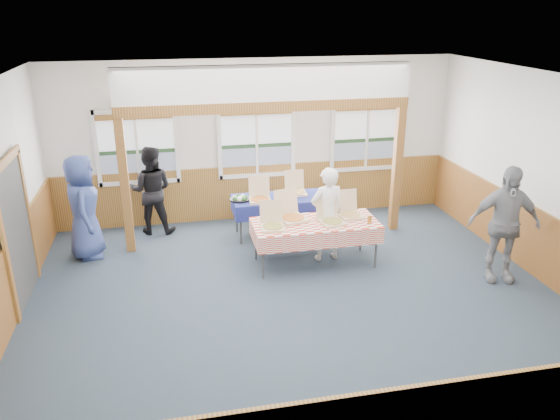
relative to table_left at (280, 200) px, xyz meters
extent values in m
plane|color=#26313D|center=(-0.25, -2.45, -0.70)|extent=(8.00, 8.00, 0.00)
plane|color=white|center=(-0.25, -2.45, 2.50)|extent=(8.00, 8.00, 0.00)
plane|color=silver|center=(-0.25, 1.05, 0.90)|extent=(8.00, 0.00, 8.00)
plane|color=silver|center=(-0.25, -5.95, 0.90)|extent=(8.00, 0.00, 8.00)
plane|color=silver|center=(3.75, -2.45, 0.90)|extent=(0.00, 8.00, 8.00)
cube|color=brown|center=(-0.25, 1.03, -0.15)|extent=(7.98, 0.05, 1.10)
cube|color=brown|center=(-4.23, -2.45, -0.15)|extent=(0.05, 6.98, 1.10)
cube|color=brown|center=(3.72, -2.45, -0.15)|extent=(0.05, 6.98, 1.10)
cube|color=#383838|center=(-4.21, -1.55, 0.35)|extent=(0.06, 1.30, 2.10)
cube|color=white|center=(-2.55, 0.99, 0.21)|extent=(1.52, 0.05, 0.08)
cube|color=white|center=(-2.55, 0.99, 1.59)|extent=(1.52, 0.05, 0.08)
cube|color=white|center=(-3.29, 0.99, 0.90)|extent=(0.08, 0.05, 1.46)
cube|color=white|center=(-1.81, 0.99, 0.90)|extent=(0.08, 0.05, 1.46)
cube|color=white|center=(-2.55, 0.99, 0.90)|extent=(0.05, 0.05, 1.30)
cube|color=slate|center=(-2.55, 1.03, 0.51)|extent=(1.40, 0.02, 0.52)
cube|color=#1F3D1E|center=(-2.55, 1.03, 0.81)|extent=(1.40, 0.02, 0.08)
cube|color=white|center=(-2.55, 1.03, 1.20)|extent=(1.40, 0.02, 0.70)
cube|color=brown|center=(-2.55, 0.97, 1.49)|extent=(1.40, 0.07, 0.10)
cube|color=white|center=(-0.25, 0.99, 0.21)|extent=(1.52, 0.05, 0.08)
cube|color=white|center=(-0.25, 0.99, 1.59)|extent=(1.52, 0.05, 0.08)
cube|color=white|center=(-0.99, 0.99, 0.90)|extent=(0.08, 0.05, 1.46)
cube|color=white|center=(0.49, 0.99, 0.90)|extent=(0.08, 0.05, 1.46)
cube|color=white|center=(-0.25, 0.99, 0.90)|extent=(0.05, 0.05, 1.30)
cube|color=slate|center=(-0.25, 1.03, 0.51)|extent=(1.40, 0.02, 0.52)
cube|color=#1F3D1E|center=(-0.25, 1.03, 0.81)|extent=(1.40, 0.02, 0.08)
cube|color=white|center=(-0.25, 1.03, 1.20)|extent=(1.40, 0.02, 0.70)
cube|color=brown|center=(-0.25, 0.97, 1.49)|extent=(1.40, 0.07, 0.10)
cube|color=white|center=(2.05, 0.99, 0.21)|extent=(1.52, 0.05, 0.08)
cube|color=white|center=(2.05, 0.99, 1.59)|extent=(1.52, 0.05, 0.08)
cube|color=white|center=(1.31, 0.99, 0.90)|extent=(0.08, 0.05, 1.46)
cube|color=white|center=(2.79, 0.99, 0.90)|extent=(0.08, 0.05, 1.46)
cube|color=white|center=(2.05, 0.99, 0.90)|extent=(0.05, 0.05, 1.30)
cube|color=slate|center=(2.05, 1.03, 0.51)|extent=(1.40, 0.02, 0.52)
cube|color=#1F3D1E|center=(2.05, 1.03, 0.81)|extent=(1.40, 0.02, 0.08)
cube|color=white|center=(2.05, 1.03, 1.20)|extent=(1.40, 0.02, 0.70)
cube|color=brown|center=(2.05, 0.97, 1.49)|extent=(1.40, 0.07, 0.10)
cube|color=brown|center=(-2.75, -0.15, 0.50)|extent=(0.15, 0.15, 2.40)
cube|color=brown|center=(2.25, -0.15, 0.50)|extent=(0.15, 0.15, 2.40)
cube|color=brown|center=(-0.25, -0.15, 1.79)|extent=(5.15, 0.18, 0.18)
cylinder|color=#383838|center=(-0.79, -0.29, -0.33)|extent=(0.04, 0.04, 0.73)
cylinder|color=#383838|center=(-0.79, 0.29, -0.33)|extent=(0.04, 0.04, 0.73)
cylinder|color=#383838|center=(0.79, -0.29, -0.33)|extent=(0.04, 0.04, 0.73)
cylinder|color=#383838|center=(0.79, 0.29, -0.33)|extent=(0.04, 0.04, 0.73)
cube|color=#383838|center=(0.00, 0.00, 0.04)|extent=(1.83, 1.25, 0.03)
cube|color=navy|center=(0.00, 0.00, 0.06)|extent=(1.91, 1.33, 0.01)
cube|color=navy|center=(0.00, -0.38, -0.09)|extent=(1.64, 0.62, 0.28)
cube|color=navy|center=(0.00, 0.38, -0.09)|extent=(1.64, 0.62, 0.28)
cylinder|color=#383838|center=(-0.62, -1.70, -0.33)|extent=(0.04, 0.04, 0.73)
cylinder|color=#383838|center=(-0.62, -0.97, -0.33)|extent=(0.04, 0.04, 0.73)
cylinder|color=#383838|center=(1.28, -1.70, -0.33)|extent=(0.04, 0.04, 0.73)
cylinder|color=#383838|center=(1.28, -0.97, -0.33)|extent=(0.04, 0.04, 0.73)
cube|color=#383838|center=(0.33, -1.34, 0.04)|extent=(2.12, 1.12, 0.03)
cube|color=red|center=(0.33, -1.34, 0.06)|extent=(2.19, 1.19, 0.01)
cube|color=red|center=(0.33, -1.79, -0.09)|extent=(2.06, 0.30, 0.28)
cube|color=red|center=(0.33, -0.88, -0.09)|extent=(2.06, 0.30, 0.28)
cube|color=#D7B18F|center=(-0.40, -0.15, 0.08)|extent=(0.42, 0.42, 0.04)
cylinder|color=#C77D2E|center=(-0.40, -0.15, 0.11)|extent=(0.37, 0.37, 0.01)
cube|color=#D7B18F|center=(-0.37, 0.08, 0.29)|extent=(0.39, 0.13, 0.38)
cube|color=#D7B18F|center=(0.35, 0.12, 0.08)|extent=(0.38, 0.38, 0.04)
cylinder|color=#DFD067|center=(0.35, 0.12, 0.11)|extent=(0.34, 0.34, 0.01)
cube|color=#D7B18F|center=(0.36, 0.34, 0.28)|extent=(0.37, 0.10, 0.36)
cube|color=#D7B18F|center=(-0.42, -1.48, 0.08)|extent=(0.40, 0.40, 0.04)
cylinder|color=gold|center=(-0.42, -1.48, 0.11)|extent=(0.35, 0.35, 0.01)
cube|color=#D7B18F|center=(-0.40, -1.25, 0.28)|extent=(0.38, 0.12, 0.36)
cube|color=#D7B18F|center=(-0.02, -1.19, 0.08)|extent=(0.52, 0.52, 0.05)
cylinder|color=#C77D2E|center=(-0.02, -1.19, 0.12)|extent=(0.46, 0.46, 0.01)
cube|color=#D7B18F|center=(-0.09, -0.94, 0.32)|extent=(0.44, 0.21, 0.42)
cube|color=#D7B18F|center=(0.58, -1.46, 0.08)|extent=(0.43, 0.43, 0.04)
cylinder|color=gold|center=(0.58, -1.46, 0.11)|extent=(0.38, 0.38, 0.01)
cube|color=#D7B18F|center=(0.54, -1.23, 0.29)|extent=(0.38, 0.15, 0.37)
cube|color=#D7B18F|center=(0.98, -1.24, 0.08)|extent=(0.40, 0.40, 0.04)
cylinder|color=#DFD067|center=(0.98, -1.24, 0.11)|extent=(0.35, 0.35, 0.01)
cube|color=#D7B18F|center=(0.96, -1.01, 0.29)|extent=(0.38, 0.11, 0.37)
cylinder|color=black|center=(-0.75, 0.00, 0.08)|extent=(0.38, 0.38, 0.03)
cylinder|color=white|center=(-0.75, 0.00, 0.10)|extent=(0.08, 0.08, 0.04)
sphere|color=#2D6827|center=(-0.65, 0.00, 0.11)|extent=(0.08, 0.08, 0.08)
sphere|color=beige|center=(-0.69, 0.08, 0.11)|extent=(0.08, 0.08, 0.08)
sphere|color=#2D6827|center=(-0.77, 0.10, 0.11)|extent=(0.08, 0.08, 0.08)
sphere|color=beige|center=(-0.84, 0.04, 0.11)|extent=(0.08, 0.08, 0.08)
sphere|color=#2D6827|center=(-0.84, -0.04, 0.11)|extent=(0.08, 0.08, 0.08)
sphere|color=beige|center=(-0.77, -0.10, 0.11)|extent=(0.08, 0.08, 0.08)
sphere|color=#2D6827|center=(-0.69, -0.08, 0.11)|extent=(0.08, 0.08, 0.08)
cylinder|color=#965819|center=(1.18, -1.59, 0.14)|extent=(0.07, 0.07, 0.15)
imported|color=white|center=(0.57, -1.19, 0.12)|extent=(0.65, 0.48, 1.64)
imported|color=black|center=(-2.35, 0.64, 0.15)|extent=(0.93, 0.79, 1.70)
imported|color=#354686|center=(-3.47, -0.23, 0.21)|extent=(0.66, 0.94, 1.82)
imported|color=gray|center=(3.05, -2.46, 0.25)|extent=(1.18, 0.72, 1.89)
camera|label=1|loc=(-1.97, -9.42, 3.45)|focal=35.00mm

